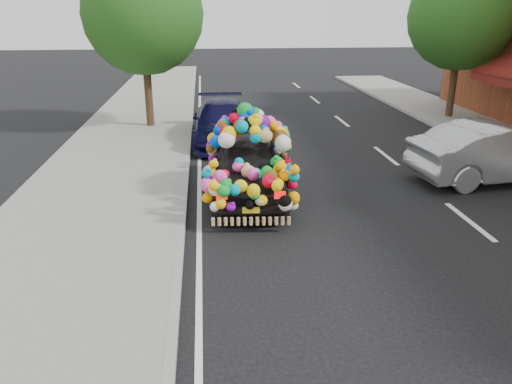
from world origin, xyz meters
TOP-DOWN VIEW (x-y plane):
  - ground at (0.00, 0.00)m, footprint 100.00×100.00m
  - sidewalk at (-4.30, 0.00)m, footprint 4.00×60.00m
  - kerb at (-2.35, 0.00)m, footprint 0.15×60.00m
  - lane_markings at (3.60, 0.00)m, footprint 6.00×50.00m
  - tree_near_sidewalk at (-3.80, 9.50)m, footprint 4.20×4.20m
  - tree_far_b at (8.00, 10.00)m, footprint 4.00×4.00m
  - plush_art_car at (-0.83, 2.00)m, footprint 2.32×4.43m
  - navy_sedan at (-1.24, 7.19)m, footprint 1.94×4.64m
  - silver_hatchback at (5.62, 2.47)m, footprint 4.68×2.08m

SIDE VIEW (x-z plane):
  - ground at x=0.00m, z-range 0.00..0.00m
  - lane_markings at x=3.60m, z-range 0.00..0.01m
  - sidewalk at x=-4.30m, z-range 0.00..0.12m
  - kerb at x=-2.35m, z-range 0.00..0.13m
  - navy_sedan at x=-1.24m, z-range 0.00..1.34m
  - silver_hatchback at x=5.62m, z-range 0.00..1.49m
  - plush_art_car at x=-0.83m, z-range 0.02..2.07m
  - tree_far_b at x=8.00m, z-range 0.94..6.84m
  - tree_near_sidewalk at x=-3.80m, z-range 0.96..7.09m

